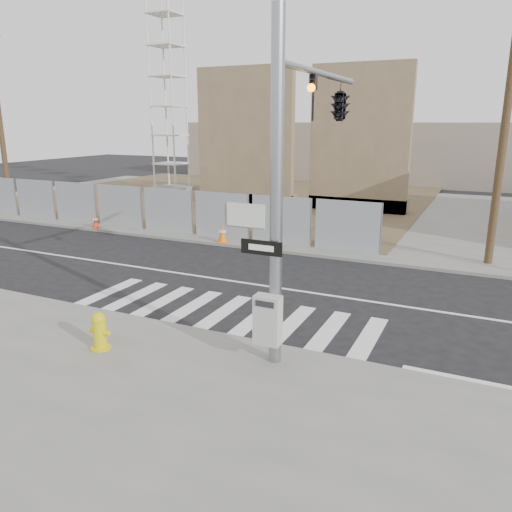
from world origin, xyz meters
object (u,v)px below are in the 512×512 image
at_px(signal_pole, 322,134).
at_px(fire_hydrant, 100,331).
at_px(traffic_cone_b, 95,221).
at_px(traffic_cone_c, 222,234).
at_px(traffic_cone_a, 13,207).
at_px(crane_tower, 167,63).
at_px(traffic_cone_d, 222,234).

relative_size(signal_pole, fire_hydrant, 8.08).
relative_size(traffic_cone_b, traffic_cone_c, 0.88).
height_order(traffic_cone_a, traffic_cone_b, traffic_cone_a).
distance_m(traffic_cone_b, traffic_cone_c, 6.92).
bearing_deg(traffic_cone_b, fire_hydrant, -47.17).
xyz_separation_m(crane_tower, traffic_cone_b, (4.32, -12.78, -8.59)).
bearing_deg(traffic_cone_a, traffic_cone_c, -4.03).
xyz_separation_m(crane_tower, fire_hydrant, (13.73, -22.93, -8.48)).
height_order(traffic_cone_b, traffic_cone_d, traffic_cone_d).
relative_size(fire_hydrant, traffic_cone_b, 1.33).
distance_m(crane_tower, fire_hydrant, 28.04).
bearing_deg(signal_pole, traffic_cone_a, 160.09).
xyz_separation_m(signal_pole, traffic_cone_c, (-6.26, 6.27, -4.30)).
xyz_separation_m(crane_tower, traffic_cone_d, (11.26, -12.78, -8.55)).
bearing_deg(traffic_cone_c, traffic_cone_d, 0.00).
bearing_deg(fire_hydrant, crane_tower, 112.18).
relative_size(fire_hydrant, traffic_cone_c, 1.18).
bearing_deg(signal_pole, fire_hydrant, -134.12).
relative_size(signal_pole, traffic_cone_b, 10.76).
bearing_deg(traffic_cone_d, traffic_cone_a, 175.97).
height_order(fire_hydrant, traffic_cone_a, fire_hydrant).
bearing_deg(traffic_cone_c, signal_pole, -45.04).
height_order(traffic_cone_c, traffic_cone_d, traffic_cone_c).
bearing_deg(signal_pole, traffic_cone_d, 134.85).
relative_size(traffic_cone_a, traffic_cone_d, 1.06).
bearing_deg(fire_hydrant, traffic_cone_c, 95.04).
height_order(signal_pole, crane_tower, crane_tower).
height_order(signal_pole, traffic_cone_d, signal_pole).
height_order(crane_tower, traffic_cone_c, crane_tower).
distance_m(fire_hydrant, traffic_cone_b, 13.84).
distance_m(signal_pole, crane_tower, 26.21).
distance_m(traffic_cone_a, traffic_cone_d, 13.77).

